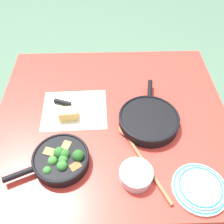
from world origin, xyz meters
name	(u,v)px	position (x,y,z in m)	size (l,w,h in m)	color
ground_plane	(112,184)	(0.00, 0.00, 0.00)	(14.00, 14.00, 0.00)	#51755B
dining_table_red	(112,125)	(0.00, 0.00, 0.67)	(1.11, 1.02, 0.75)	red
skillet_broccoli	(61,159)	(0.21, 0.26, 0.78)	(0.33, 0.23, 0.08)	black
skillet_eggs	(149,120)	(-0.17, 0.06, 0.78)	(0.28, 0.40, 0.05)	black
wooden_spoon	(138,152)	(-0.10, 0.22, 0.76)	(0.20, 0.38, 0.02)	#996B42
parchment_sheet	(75,110)	(0.18, -0.04, 0.75)	(0.32, 0.27, 0.00)	beige
grater_knife	(72,105)	(0.20, -0.06, 0.76)	(0.26, 0.11, 0.02)	silver
cheese_block	(68,114)	(0.21, 0.01, 0.77)	(0.09, 0.06, 0.05)	#EACC66
dinner_plate_stack	(200,188)	(-0.32, 0.39, 0.76)	(0.21, 0.21, 0.03)	white
prep_bowl_steel	(136,175)	(-0.08, 0.33, 0.77)	(0.13, 0.13, 0.05)	#B7B7BC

